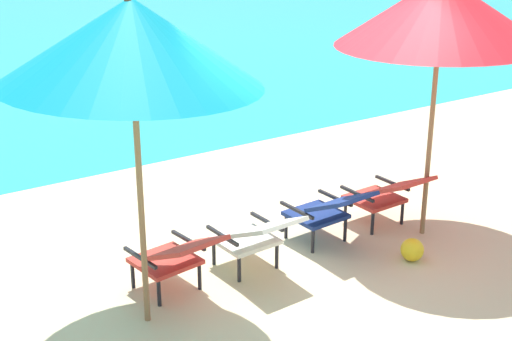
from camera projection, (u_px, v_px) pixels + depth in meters
The scene contains 9 objects.
ground_plane at pixel (117, 144), 10.64m from camera, with size 40.00×40.00×0.00m, color beige.
swim_buoy at pixel (90, 93), 12.87m from camera, with size 0.18×0.18×1.60m, color yellow.
lounge_chair_far_left at pixel (176, 255), 6.56m from camera, with size 0.65×0.94×0.68m.
lounge_chair_near_left at pixel (256, 235), 6.95m from camera, with size 0.59×0.91×0.68m.
lounge_chair_near_right at pixel (328, 209), 7.49m from camera, with size 0.60×0.91×0.68m.
lounge_chair_far_right at pixel (387, 193), 7.88m from camera, with size 0.58×0.90×0.68m.
beach_umbrella_left at pixel (131, 42), 5.49m from camera, with size 2.20×2.17×2.73m.
beach_umbrella_right at pixel (441, 11), 7.09m from camera, with size 2.62×2.62×2.68m.
beach_ball at pixel (412, 250), 7.30m from camera, with size 0.23×0.23×0.23m, color yellow.
Camera 1 is at (-3.83, -5.52, 3.44)m, focal length 52.69 mm.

